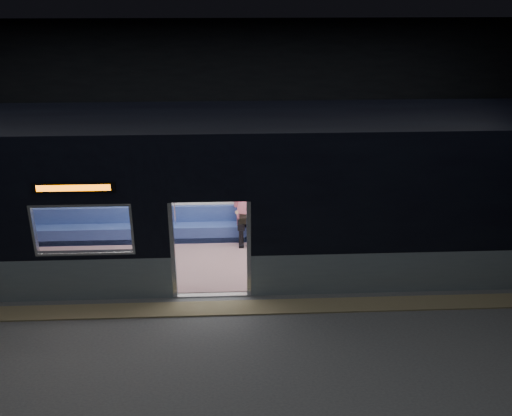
{
  "coord_description": "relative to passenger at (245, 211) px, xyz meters",
  "views": [
    {
      "loc": [
        0.43,
        -8.42,
        5.78
      ],
      "look_at": [
        0.94,
        2.3,
        1.38
      ],
      "focal_mm": 38.0,
      "sensor_mm": 36.0,
      "label": 1
    }
  ],
  "objects": [
    {
      "name": "metro_car",
      "position": [
        -0.74,
        -1.0,
        1.04
      ],
      "size": [
        18.0,
        3.04,
        3.35
      ],
      "color": "gray",
      "rests_on": "station_floor"
    },
    {
      "name": "station_floor",
      "position": [
        -0.74,
        -3.55,
        -0.81
      ],
      "size": [
        24.0,
        14.0,
        0.01
      ],
      "primitive_type": "cube",
      "color": "#47494C",
      "rests_on": "ground"
    },
    {
      "name": "tactile_strip",
      "position": [
        -0.74,
        -3.0,
        -0.79
      ],
      "size": [
        22.8,
        0.5,
        0.03
      ],
      "primitive_type": "cube",
      "color": "#8C7F59",
      "rests_on": "station_floor"
    },
    {
      "name": "handbag",
      "position": [
        0.01,
        -0.23,
        -0.12
      ],
      "size": [
        0.32,
        0.28,
        0.15
      ],
      "primitive_type": "cube",
      "rotation": [
        0.0,
        0.0,
        0.07
      ],
      "color": "black",
      "rests_on": "passenger"
    },
    {
      "name": "passenger",
      "position": [
        0.0,
        0.0,
        0.0
      ],
      "size": [
        0.4,
        0.69,
        1.38
      ],
      "rotation": [
        0.0,
        0.0,
        -0.04
      ],
      "color": "black",
      "rests_on": "metro_car"
    },
    {
      "name": "station_envelope",
      "position": [
        -0.74,
        -3.55,
        2.86
      ],
      "size": [
        24.0,
        14.0,
        5.0
      ],
      "color": "black",
      "rests_on": "station_floor"
    },
    {
      "name": "transit_map",
      "position": [
        4.26,
        0.31,
        0.67
      ],
      "size": [
        0.98,
        0.03,
        0.63
      ],
      "primitive_type": "cube",
      "color": "white",
      "rests_on": "metro_car"
    }
  ]
}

